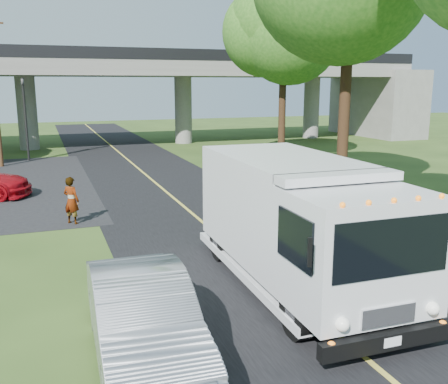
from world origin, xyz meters
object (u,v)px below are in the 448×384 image
tree_right_far (289,24)px  step_van (297,220)px  pedestrian (71,201)px  traffic_signal (25,110)px  silver_sedan (143,318)px

tree_right_far → step_van: tree_right_far is taller
pedestrian → tree_right_far: bearing=-99.5°
traffic_signal → silver_sedan: size_ratio=1.08×
pedestrian → silver_sedan: bearing=137.3°
traffic_signal → tree_right_far: (15.21, -6.16, 5.10)m
traffic_signal → pedestrian: bearing=-84.2°
step_van → pedestrian: bearing=122.9°
traffic_signal → silver_sedan: (2.27, -26.00, -2.41)m
step_van → silver_sedan: 4.67m
step_van → pedestrian: 9.03m
pedestrian → step_van: bearing=165.4°
tree_right_far → pedestrian: tree_right_far is taller
tree_right_far → silver_sedan: 24.84m
traffic_signal → tree_right_far: 17.18m
traffic_signal → step_van: 24.87m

